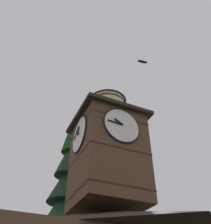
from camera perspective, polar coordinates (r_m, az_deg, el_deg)
clock_tower at (r=17.25m, az=0.51°, el=-8.02°), size 4.70×4.70×9.33m
flying_bird_high at (r=21.05m, az=8.14°, el=10.88°), size 0.76×0.31×0.16m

